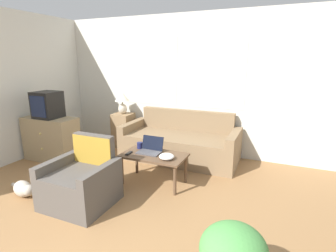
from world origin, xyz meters
TOP-DOWN VIEW (x-y plane):
  - wall_back at (-0.00, 3.85)m, footprint 6.13×0.06m
  - couch at (0.09, 3.39)m, footprint 2.08×0.89m
  - armchair at (-0.50, 1.44)m, footprint 0.79×0.73m
  - tv_dresser at (-2.03, 2.40)m, footprint 0.98×0.46m
  - television at (-2.03, 2.40)m, footprint 0.41×0.41m
  - side_table at (-1.25, 3.56)m, footprint 0.38×0.38m
  - table_lamp at (-1.25, 3.56)m, footprint 0.29×0.29m
  - coffee_table at (0.09, 2.29)m, footprint 0.93×0.53m
  - laptop at (-0.00, 2.35)m, footprint 0.34×0.27m
  - cup_navy at (-0.23, 2.44)m, footprint 0.09×0.09m
  - snack_bowl at (0.33, 2.19)m, footprint 0.21×0.21m
  - tv_remote at (-0.26, 2.17)m, footprint 0.05×0.15m
  - cat_black at (-1.33, 1.24)m, footprint 0.61×0.29m

SIDE VIEW (x-z plane):
  - cat_black at x=-1.33m, z-range 0.00..0.22m
  - armchair at x=-0.50m, z-range -0.15..0.69m
  - couch at x=0.09m, z-range -0.15..0.70m
  - side_table at x=-1.25m, z-range 0.00..0.70m
  - coffee_table at x=0.09m, z-range 0.17..0.61m
  - tv_dresser at x=-2.03m, z-range 0.00..0.78m
  - tv_remote at x=-0.26m, z-range 0.45..0.47m
  - snack_bowl at x=0.33m, z-range 0.45..0.53m
  - cup_navy at x=-0.23m, z-range 0.45..0.54m
  - laptop at x=0.00m, z-range 0.39..0.61m
  - table_lamp at x=-1.25m, z-range 0.76..1.21m
  - television at x=-2.03m, z-range 0.78..1.24m
  - wall_back at x=0.00m, z-range 0.01..2.61m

